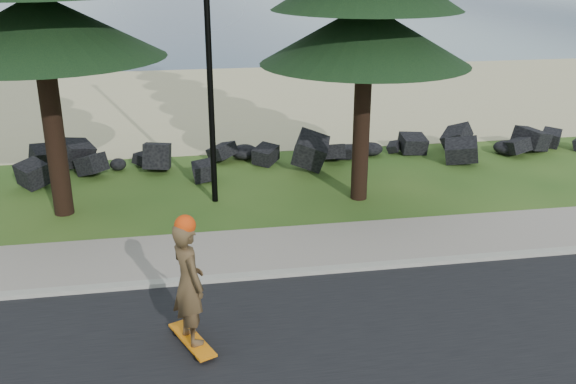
% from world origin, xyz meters
% --- Properties ---
extents(ground, '(160.00, 160.00, 0.00)m').
position_xyz_m(ground, '(0.00, 0.00, 0.00)').
color(ground, '#244A17').
rests_on(ground, ground).
extents(kerb, '(160.00, 0.20, 0.10)m').
position_xyz_m(kerb, '(0.00, -0.90, 0.05)').
color(kerb, '#ACAA9A').
rests_on(kerb, ground).
extents(sidewalk, '(160.00, 2.00, 0.08)m').
position_xyz_m(sidewalk, '(0.00, 0.20, 0.04)').
color(sidewalk, gray).
rests_on(sidewalk, ground).
extents(beach_sand, '(160.00, 15.00, 0.01)m').
position_xyz_m(beach_sand, '(0.00, 14.50, 0.01)').
color(beach_sand, '#CBBF87').
rests_on(beach_sand, ground).
extents(ocean, '(160.00, 58.00, 0.01)m').
position_xyz_m(ocean, '(0.00, 51.00, 0.00)').
color(ocean, '#364F68').
rests_on(ocean, ground).
extents(seawall_boulders, '(60.00, 2.40, 1.10)m').
position_xyz_m(seawall_boulders, '(0.00, 5.60, 0.00)').
color(seawall_boulders, black).
rests_on(seawall_boulders, ground).
extents(lamp_post, '(0.25, 0.14, 8.14)m').
position_xyz_m(lamp_post, '(0.00, 3.20, 4.13)').
color(lamp_post, black).
rests_on(lamp_post, ground).
extents(skateboarder, '(0.72, 1.18, 2.16)m').
position_xyz_m(skateboarder, '(-0.74, -2.90, 1.09)').
color(skateboarder, orange).
rests_on(skateboarder, ground).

